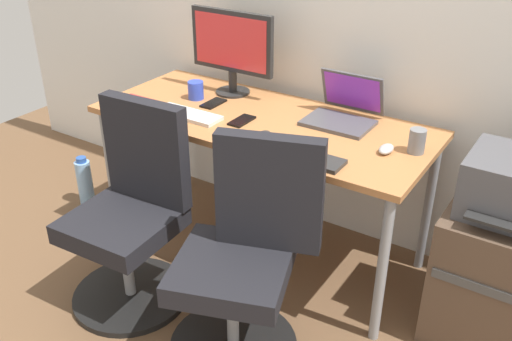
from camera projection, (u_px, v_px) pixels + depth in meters
name	position (u px, v px, depth m)	size (l,w,h in m)	color
ground_plane	(261.00, 246.00, 3.04)	(5.28, 5.28, 0.00)	brown
desk	(262.00, 131.00, 2.72)	(1.64, 0.69, 0.75)	#B77542
office_chair_left	(132.00, 216.00, 2.52)	(0.54, 0.54, 0.94)	black
office_chair_right	(245.00, 263.00, 2.23)	(0.56, 0.56, 0.94)	black
side_cabinet	(495.00, 273.00, 2.37)	(0.45, 0.51, 0.59)	brown
water_bottle_on_floor	(85.00, 182.00, 3.37)	(0.09, 0.09, 0.31)	#8CBFF2
desktop_monitor	(232.00, 47.00, 2.87)	(0.48, 0.18, 0.43)	#262626
open_laptop	(344.00, 110.00, 2.64)	(0.31, 0.29, 0.22)	#4C4C51
keyboard_by_monitor	(188.00, 114.00, 2.71)	(0.34, 0.12, 0.02)	silver
keyboard_by_laptop	(304.00, 157.00, 2.31)	(0.34, 0.12, 0.02)	#2D2D2D
mouse_by_monitor	(263.00, 135.00, 2.48)	(0.06, 0.10, 0.03)	#2D2D2D
mouse_by_laptop	(386.00, 149.00, 2.36)	(0.06, 0.10, 0.03)	#B7B7B7
coffee_mug	(196.00, 90.00, 2.89)	(0.08, 0.08, 0.09)	blue
pen_cup	(417.00, 141.00, 2.34)	(0.07, 0.07, 0.10)	slate
phone_near_laptop	(242.00, 121.00, 2.65)	(0.07, 0.14, 0.01)	black
phone_near_monitor	(213.00, 103.00, 2.85)	(0.07, 0.14, 0.01)	black
notebook	(136.00, 104.00, 2.81)	(0.21, 0.15, 0.03)	red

